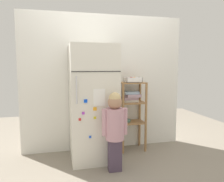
{
  "coord_description": "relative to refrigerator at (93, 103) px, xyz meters",
  "views": [
    {
      "loc": [
        -0.69,
        -2.94,
        1.3
      ],
      "look_at": [
        0.03,
        0.02,
        0.95
      ],
      "focal_mm": 34.75,
      "sensor_mm": 36.0,
      "label": 1
    }
  ],
  "objects": [
    {
      "name": "pantry_shelf_unit",
      "position": [
        0.63,
        0.18,
        -0.09
      ],
      "size": [
        0.4,
        0.3,
        1.06
      ],
      "color": "#9E7247",
      "rests_on": "ground"
    },
    {
      "name": "refrigerator",
      "position": [
        0.0,
        0.0,
        0.0
      ],
      "size": [
        0.63,
        0.68,
        1.59
      ],
      "color": "silver",
      "rests_on": "ground"
    },
    {
      "name": "child_standing",
      "position": [
        0.2,
        -0.45,
        -0.19
      ],
      "size": [
        0.32,
        0.24,
        0.99
      ],
      "color": "#4B3C4F",
      "rests_on": "ground"
    },
    {
      "name": "kitchen_wall_back",
      "position": [
        0.24,
        0.35,
        0.25
      ],
      "size": [
        2.53,
        0.03,
        2.09
      ],
      "primitive_type": "cube",
      "color": "silver",
      "rests_on": "ground"
    },
    {
      "name": "ground_plane",
      "position": [
        0.24,
        -0.02,
        -0.79
      ],
      "size": [
        6.0,
        6.0,
        0.0
      ],
      "primitive_type": "plane",
      "color": "gray"
    },
    {
      "name": "fruit_bin",
      "position": [
        0.64,
        0.16,
        0.3
      ],
      "size": [
        0.24,
        0.17,
        0.08
      ],
      "color": "white",
      "rests_on": "pantry_shelf_unit"
    }
  ]
}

